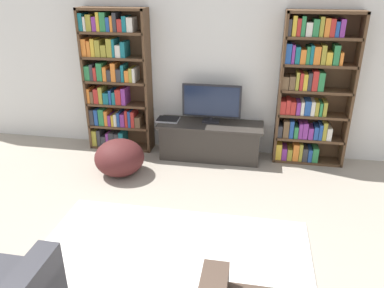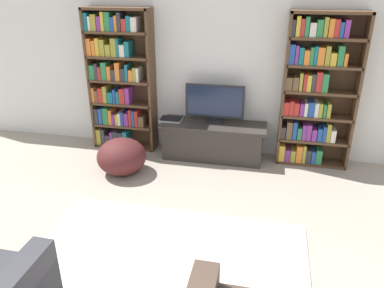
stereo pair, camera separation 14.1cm
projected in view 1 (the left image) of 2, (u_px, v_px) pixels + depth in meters
The scene contains 8 objects.
wall_back at pixel (208, 64), 5.30m from camera, with size 8.80×0.06×2.60m.
bookshelf_left at pixel (115, 81), 5.46m from camera, with size 0.96×0.30×2.06m.
bookshelf_right at pixel (311, 91), 5.02m from camera, with size 0.96×0.30×2.06m.
tv_stand at pixel (210, 140), 5.42m from camera, with size 1.49×0.52×0.52m.
television at pixel (212, 102), 5.26m from camera, with size 0.83×0.16×0.55m.
laptop at pixel (168, 119), 5.43m from camera, with size 0.32×0.25×0.03m.
area_rug at pixel (170, 261), 3.47m from camera, with size 2.60×1.65×0.02m.
beanbag_ottoman at pixel (120, 158), 4.95m from camera, with size 0.65×0.65×0.48m, color #4C1E1E.
Camera 1 is at (0.70, -1.03, 2.41)m, focal length 35.00 mm.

